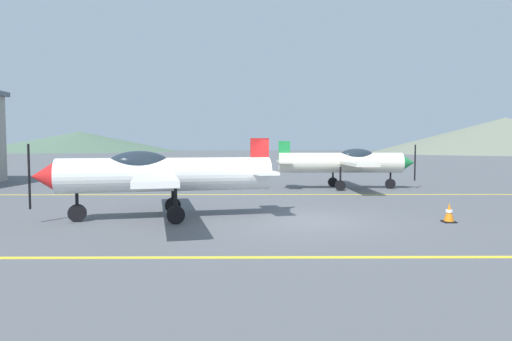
# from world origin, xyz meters

# --- Properties ---
(ground_plane) EXTENTS (400.00, 400.00, 0.00)m
(ground_plane) POSITION_xyz_m (0.00, 0.00, 0.00)
(ground_plane) COLOR #54565B
(apron_line_near) EXTENTS (80.00, 0.16, 0.01)m
(apron_line_near) POSITION_xyz_m (0.00, -4.47, 0.01)
(apron_line_near) COLOR yellow
(apron_line_near) RESTS_ON ground_plane
(apron_line_far) EXTENTS (80.00, 0.16, 0.01)m
(apron_line_far) POSITION_xyz_m (0.00, 7.01, 0.01)
(apron_line_far) COLOR yellow
(apron_line_far) RESTS_ON ground_plane
(airplane_near) EXTENTS (7.47, 8.50, 2.55)m
(airplane_near) POSITION_xyz_m (-4.48, 0.32, 1.44)
(airplane_near) COLOR white
(airplane_near) RESTS_ON ground_plane
(airplane_mid) EXTENTS (7.34, 8.48, 2.55)m
(airplane_mid) POSITION_xyz_m (3.43, 9.82, 1.44)
(airplane_mid) COLOR silver
(airplane_mid) RESTS_ON ground_plane
(traffic_cone_side) EXTENTS (0.36, 0.36, 0.59)m
(traffic_cone_side) POSITION_xyz_m (4.39, -0.37, 0.29)
(traffic_cone_side) COLOR black
(traffic_cone_side) RESTS_ON ground_plane
(hill_left) EXTENTS (73.09, 73.09, 7.55)m
(hill_left) POSITION_xyz_m (-66.33, 149.69, 3.77)
(hill_left) COLOR #4C6651
(hill_left) RESTS_ON ground_plane
(hill_centerleft) EXTENTS (78.62, 78.62, 10.60)m
(hill_centerleft) POSITION_xyz_m (73.25, 115.53, 5.30)
(hill_centerleft) COLOR slate
(hill_centerleft) RESTS_ON ground_plane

